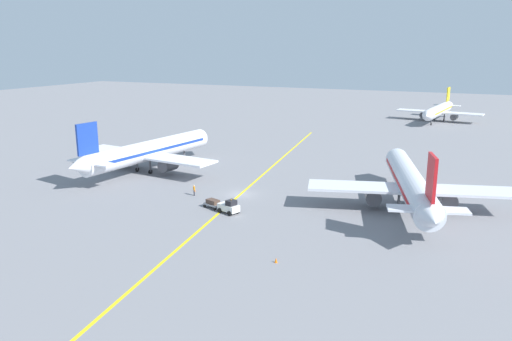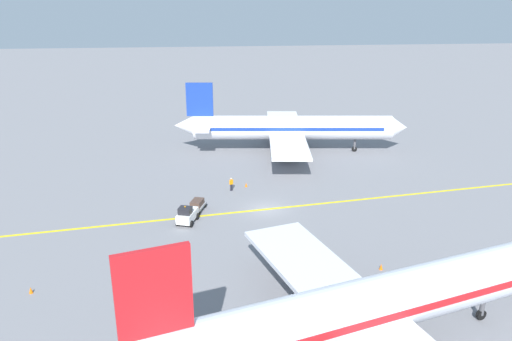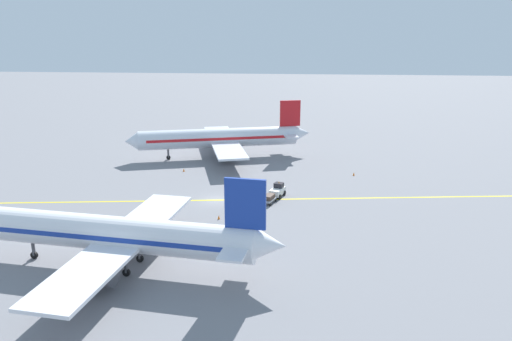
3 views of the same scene
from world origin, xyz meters
name	(u,v)px [view 2 (image 2 of 3)]	position (x,y,z in m)	size (l,w,h in m)	color
ground_plane	(266,209)	(0.00, 0.00, 0.00)	(400.00, 400.00, 0.00)	slate
apron_yellow_centreline	(266,209)	(0.00, 0.00, 0.00)	(0.40, 120.00, 0.01)	yellow
airplane_at_gate	(290,128)	(-21.70, 6.65, 3.71)	(28.42, 35.53, 10.60)	white
airplane_adjacent_stand	(369,307)	(24.64, 3.21, 3.71)	(28.37, 34.97, 10.60)	silver
baggage_tug_white	(187,215)	(2.51, -8.74, 0.90)	(3.33, 2.52, 2.11)	white
baggage_cart_trailing	(197,204)	(-0.60, -7.66, 0.76)	(2.92, 2.18, 1.24)	gray
ground_crew_worker	(231,184)	(-6.19, -3.44, 0.91)	(0.39, 0.49, 1.68)	#23232D
traffic_cone_near_nose	(246,185)	(-7.31, -1.51, 0.28)	(0.32, 0.32, 0.55)	orange
traffic_cone_mid_apron	(31,290)	(14.37, -21.07, 0.28)	(0.32, 0.32, 0.55)	orange
traffic_cone_by_wingtip	(381,267)	(14.19, 8.13, 0.28)	(0.32, 0.32, 0.55)	orange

